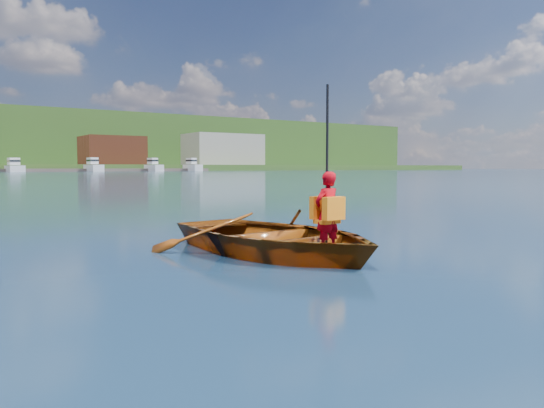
% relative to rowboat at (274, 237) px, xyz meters
% --- Properties ---
extents(ground, '(600.00, 600.00, 0.00)m').
position_rel_rowboat_xyz_m(ground, '(0.58, -0.23, -0.24)').
color(ground, '#162F46').
rests_on(ground, ground).
extents(rowboat, '(3.10, 4.02, 0.77)m').
position_rel_rowboat_xyz_m(rowboat, '(0.00, 0.00, 0.00)').
color(rowboat, maroon).
rests_on(rowboat, ground).
extents(child_paddler, '(0.42, 0.38, 2.23)m').
position_rel_rowboat_xyz_m(child_paddler, '(0.26, -0.87, 0.42)').
color(child_paddler, '#A8020D').
rests_on(child_paddler, ground).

